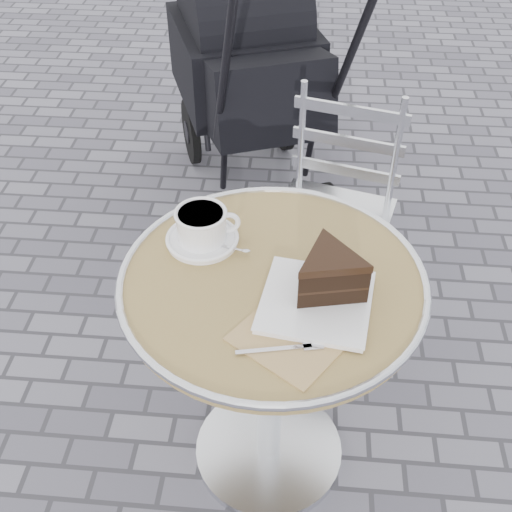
# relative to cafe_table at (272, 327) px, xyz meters

# --- Properties ---
(ground) EXTENTS (80.00, 80.00, 0.00)m
(ground) POSITION_rel_cafe_table_xyz_m (0.00, 0.00, -0.57)
(ground) COLOR slate
(ground) RESTS_ON ground
(cafe_table) EXTENTS (0.72, 0.72, 0.74)m
(cafe_table) POSITION_rel_cafe_table_xyz_m (0.00, 0.00, 0.00)
(cafe_table) COLOR silver
(cafe_table) RESTS_ON ground
(cappuccino_set) EXTENTS (0.20, 0.17, 0.09)m
(cappuccino_set) POSITION_rel_cafe_table_xyz_m (-0.18, 0.12, 0.20)
(cappuccino_set) COLOR white
(cappuccino_set) RESTS_ON cafe_table
(cake_plate_set) EXTENTS (0.33, 0.38, 0.13)m
(cake_plate_set) POSITION_rel_cafe_table_xyz_m (0.12, -0.06, 0.22)
(cake_plate_set) COLOR tan
(cake_plate_set) RESTS_ON cafe_table
(bistro_chair) EXTENTS (0.46, 0.46, 0.83)m
(bistro_chair) POSITION_rel_cafe_table_xyz_m (0.18, 0.69, -0.05)
(bistro_chair) COLOR silver
(bistro_chair) RESTS_ON ground
(baby_stroller) EXTENTS (0.83, 1.19, 1.14)m
(baby_stroller) POSITION_rel_cafe_table_xyz_m (-0.18, 1.43, -0.06)
(baby_stroller) COLOR black
(baby_stroller) RESTS_ON ground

